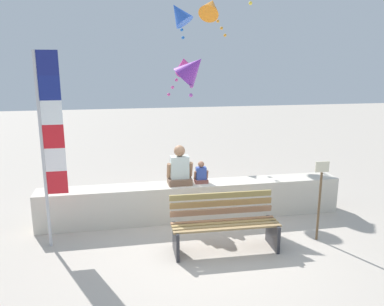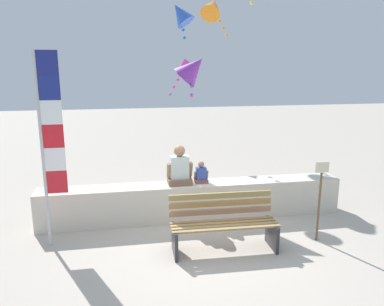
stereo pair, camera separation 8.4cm
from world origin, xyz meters
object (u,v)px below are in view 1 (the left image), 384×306
at_px(person_adult, 180,169).
at_px(flag_banner, 49,137).
at_px(kite_orange, 211,7).
at_px(person_child, 201,174).
at_px(sign_post, 320,194).
at_px(park_bench, 224,224).
at_px(kite_purple, 192,69).
at_px(kite_blue, 179,14).
at_px(kite_magenta, 184,65).

relative_size(person_adult, flag_banner, 0.24).
xyz_separation_m(flag_banner, kite_orange, (3.59, 4.18, 2.54)).
distance_m(person_child, sign_post, 2.21).
bearing_deg(park_bench, kite_purple, 90.69).
height_order(kite_blue, sign_post, kite_blue).
height_order(kite_magenta, sign_post, kite_magenta).
height_order(park_bench, sign_post, sign_post).
distance_m(park_bench, flag_banner, 3.11).
relative_size(park_bench, kite_orange, 1.50).
xyz_separation_m(park_bench, flag_banner, (-2.69, 0.63, 1.42)).
bearing_deg(kite_orange, person_child, -105.99).
relative_size(person_adult, sign_post, 0.54).
distance_m(person_adult, kite_orange, 5.04).
height_order(kite_orange, sign_post, kite_orange).
distance_m(flag_banner, sign_post, 4.51).
xyz_separation_m(flag_banner, kite_purple, (2.66, 1.93, 1.00)).
relative_size(park_bench, flag_banner, 0.55).
height_order(person_adult, person_child, person_adult).
xyz_separation_m(park_bench, kite_blue, (-0.06, 4.07, 3.69)).
distance_m(flag_banner, kite_blue, 4.89).
xyz_separation_m(park_bench, person_child, (-0.09, 1.36, 0.45)).
distance_m(park_bench, kite_blue, 5.50).
xyz_separation_m(person_adult, flag_banner, (-2.18, -0.73, 0.84)).
bearing_deg(flag_banner, person_adult, 18.52).
height_order(person_child, kite_blue, kite_blue).
bearing_deg(person_child, kite_purple, 87.04).
bearing_deg(kite_blue, kite_magenta, -67.23).
bearing_deg(person_adult, kite_magenta, 78.11).
relative_size(park_bench, kite_purple, 1.78).
height_order(park_bench, person_child, person_child).
xyz_separation_m(kite_magenta, kite_blue, (-0.08, 0.20, 1.21)).
distance_m(person_adult, kite_blue, 4.16).
height_order(flag_banner, kite_blue, kite_blue).
height_order(kite_magenta, kite_purple, kite_purple).
relative_size(kite_purple, kite_blue, 1.06).
relative_size(person_child, kite_purple, 0.44).
relative_size(kite_orange, kite_magenta, 1.08).
relative_size(flag_banner, kite_orange, 2.73).
distance_m(park_bench, person_child, 1.43).
bearing_deg(kite_magenta, person_child, -92.55).
xyz_separation_m(person_adult, kite_orange, (1.41, 3.45, 3.39)).
bearing_deg(person_adult, flag_banner, -161.48).
relative_size(person_adult, kite_magenta, 0.71).
relative_size(flag_banner, kite_blue, 3.40).
distance_m(park_bench, kite_purple, 3.53).
bearing_deg(park_bench, kite_blue, 90.90).
bearing_deg(sign_post, kite_purple, 123.37).
bearing_deg(kite_orange, sign_post, -81.04).
bearing_deg(kite_blue, park_bench, -89.10).
xyz_separation_m(person_child, kite_magenta, (0.11, 2.52, 2.03)).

